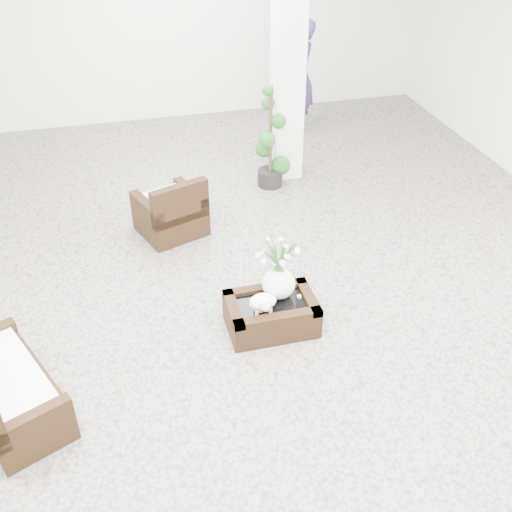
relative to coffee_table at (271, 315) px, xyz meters
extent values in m
plane|color=gray|center=(-0.05, 0.52, -0.16)|extent=(11.00, 11.00, 0.00)
cube|color=white|center=(1.15, 3.32, 1.59)|extent=(0.40, 0.40, 3.50)
cube|color=black|center=(0.00, 0.00, 0.00)|extent=(0.90, 0.60, 0.31)
ellipsoid|color=white|center=(-0.12, -0.10, 0.26)|extent=(0.28, 0.23, 0.21)
cylinder|color=white|center=(0.30, 0.02, 0.17)|extent=(0.04, 0.04, 0.03)
cube|color=black|center=(-0.74, 2.11, 0.24)|extent=(0.95, 0.93, 0.80)
cube|color=black|center=(-2.50, -0.50, 0.19)|extent=(1.12, 1.46, 0.70)
imported|color=#382A5E|center=(1.86, 4.88, 0.76)|extent=(0.62, 0.77, 1.84)
camera|label=1|loc=(-1.36, -4.62, 4.04)|focal=42.90mm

